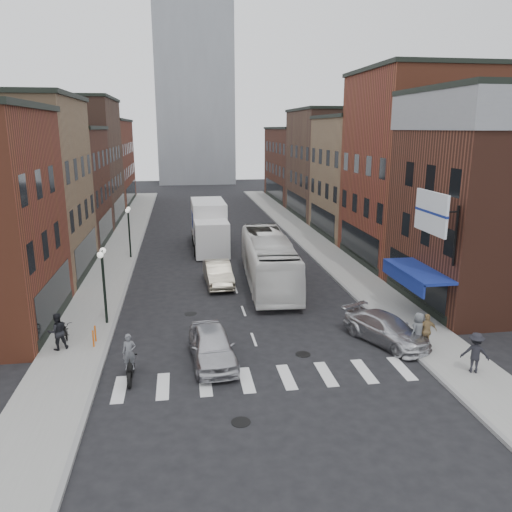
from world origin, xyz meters
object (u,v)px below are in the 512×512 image
Objects in this scene: box_truck at (209,226)px; transit_bus at (269,260)px; ped_left_solo at (57,331)px; ped_right_c at (418,330)px; billboard_sign at (433,214)px; curb_car at (386,329)px; bike_rack at (94,336)px; sedan_left_far at (218,273)px; parked_bicycle at (65,328)px; streetlamp_near at (103,272)px; streetlamp_far at (129,223)px; ped_right_b at (427,331)px; motorcycle_rider at (130,359)px; ped_right_a at (475,353)px; sedan_left_near at (212,346)px.

transit_bus is at bearing -73.96° from box_truck.
ped_left_solo is 1.04× the size of ped_right_c.
billboard_sign is 5.97m from curb_car.
transit_bus reaches higher than bike_rack.
sedan_left_far is (-9.62, 9.66, -5.36)m from billboard_sign.
billboard_sign is 2.24× the size of parked_bicycle.
streetlamp_near is 5.14× the size of bike_rack.
streetlamp_far reaches higher than ped_right_b.
ped_right_a is at bearing -6.51° from motorcycle_rider.
billboard_sign is at bearing -47.60° from sedan_left_far.
curb_car reaches higher than parked_bicycle.
streetlamp_far is 5.14× the size of bike_rack.
streetlamp_near reaches higher than box_truck.
sedan_left_far is at bearing -78.21° from ped_right_c.
parked_bicycle is (-1.76, -15.60, -2.33)m from streetlamp_far.
curb_car is at bearing -65.07° from transit_bus.
ped_right_b is (1.48, -1.15, 0.30)m from curb_car.
ped_right_c is (1.11, -1.05, 0.32)m from curb_car.
bike_rack is at bearing 149.21° from curb_car.
motorcycle_rider is 3.61m from sedan_left_near.
transit_bus is at bearing 57.16° from motorcycle_rider.
sedan_left_far is at bearing -32.30° from ped_right_a.
billboard_sign is 0.31× the size of transit_bus.
sedan_left_near is 0.98× the size of curb_car.
sedan_left_far is 11.24m from parked_bicycle.
bike_rack is 1.91m from parked_bicycle.
transit_bus reaches higher than ped_right_b.
motorcycle_rider is (-4.67, -22.89, -1.01)m from box_truck.
ped_right_c is at bearing 4.56° from motorcycle_rider.
streetlamp_near is at bearing 23.54° from parked_bicycle.
streetlamp_near is 16.22m from ped_right_b.
streetlamp_near is 0.35× the size of transit_bus.
ped_right_b is at bearing 147.05° from ped_left_solo.
streetlamp_near is 0.87× the size of sedan_left_far.
ped_right_b is at bearing -31.36° from parked_bicycle.
bike_rack is (-0.20, -16.70, -2.36)m from streetlamp_far.
ped_right_a reaches higher than curb_car.
box_truck is 4.49× the size of motorcycle_rider.
streetlamp_near is at bearing 85.76° from bike_rack.
sedan_left_far is (4.59, 12.43, -0.18)m from motorcycle_rider.
streetlamp_near is at bearing -16.18° from ped_right_b.
parked_bicycle is 1.00× the size of ped_right_b.
ped_left_solo is at bearing -32.32° from ped_right_c.
ped_right_b reaches higher than curb_car.
box_truck is at bearing 68.80° from streetlamp_near.
transit_bus is 2.50× the size of sedan_left_far.
streetlamp_near reaches higher than parked_bicycle.
box_truck reaches higher than ped_right_c.
streetlamp_far reaches higher than ped_right_c.
box_truck reaches higher than bike_rack.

